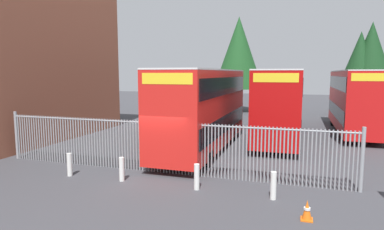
% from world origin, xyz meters
% --- Properties ---
extents(ground_plane, '(100.00, 100.00, 0.00)m').
position_xyz_m(ground_plane, '(0.00, 8.00, 0.00)').
color(ground_plane, '#3D3D42').
extents(palisade_fence, '(15.57, 0.14, 2.35)m').
position_xyz_m(palisade_fence, '(-0.12, 0.00, 1.18)').
color(palisade_fence, gray).
rests_on(palisade_fence, ground).
extents(double_decker_bus_near_gate, '(2.54, 10.81, 4.42)m').
position_xyz_m(double_decker_bus_near_gate, '(0.46, 4.77, 2.42)').
color(double_decker_bus_near_gate, red).
rests_on(double_decker_bus_near_gate, ground).
extents(double_decker_bus_behind_fence_left, '(2.54, 10.81, 4.42)m').
position_xyz_m(double_decker_bus_behind_fence_left, '(4.30, 9.07, 2.42)').
color(double_decker_bus_behind_fence_left, '#B70C0C').
rests_on(double_decker_bus_behind_fence_left, ground).
extents(double_decker_bus_behind_fence_right, '(2.54, 10.81, 4.42)m').
position_xyz_m(double_decker_bus_behind_fence_right, '(9.20, 13.16, 2.42)').
color(double_decker_bus_behind_fence_right, red).
rests_on(double_decker_bus_behind_fence_right, ground).
extents(bollard_near_left, '(0.20, 0.20, 0.95)m').
position_xyz_m(bollard_near_left, '(-3.49, -1.60, 0.47)').
color(bollard_near_left, silver).
rests_on(bollard_near_left, ground).
extents(bollard_center_front, '(0.20, 0.20, 0.95)m').
position_xyz_m(bollard_center_front, '(-1.11, -1.53, 0.47)').
color(bollard_center_front, silver).
rests_on(bollard_center_front, ground).
extents(bollard_near_right, '(0.20, 0.20, 0.95)m').
position_xyz_m(bollard_near_right, '(1.97, -1.54, 0.47)').
color(bollard_near_right, silver).
rests_on(bollard_near_right, ground).
extents(bollard_far_right, '(0.20, 0.20, 0.95)m').
position_xyz_m(bollard_far_right, '(4.69, -1.66, 0.47)').
color(bollard_far_right, silver).
rests_on(bollard_far_right, ground).
extents(traffic_cone_by_gate, '(0.34, 0.34, 0.59)m').
position_xyz_m(traffic_cone_by_gate, '(5.73, -2.99, 0.29)').
color(traffic_cone_by_gate, orange).
rests_on(traffic_cone_by_gate, ground).
extents(tree_tall_back, '(5.45, 5.45, 10.33)m').
position_xyz_m(tree_tall_back, '(-1.07, 23.96, 6.43)').
color(tree_tall_back, '#4C3823').
rests_on(tree_tall_back, ground).
extents(tree_short_side, '(5.11, 5.11, 9.17)m').
position_xyz_m(tree_short_side, '(11.92, 23.72, 5.52)').
color(tree_short_side, '#4C3823').
rests_on(tree_short_side, ground).
extents(tree_mid_row, '(4.08, 4.08, 8.29)m').
position_xyz_m(tree_mid_row, '(10.96, 23.61, 5.36)').
color(tree_mid_row, '#4C3823').
rests_on(tree_mid_row, ground).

